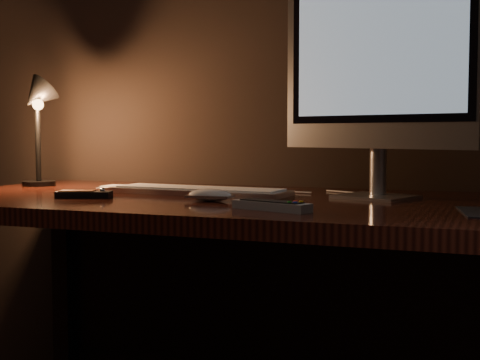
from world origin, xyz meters
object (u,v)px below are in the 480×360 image
(monitor, at_px, (377,64))
(mouse, at_px, (210,197))
(tv_remote, at_px, (271,205))
(keyboard, at_px, (199,191))
(desk_lamp, at_px, (37,111))
(desk, at_px, (249,245))
(media_remote, at_px, (84,194))

(monitor, xyz_separation_m, mouse, (-0.35, -0.20, -0.31))
(monitor, distance_m, tv_remote, 0.48)
(mouse, xyz_separation_m, tv_remote, (0.19, -0.12, -0.00))
(monitor, bearing_deg, mouse, -128.19)
(keyboard, bearing_deg, desk_lamp, 179.33)
(monitor, height_order, tv_remote, monitor)
(desk, bearing_deg, desk_lamp, 177.17)
(monitor, height_order, desk_lamp, monitor)
(tv_remote, relative_size, desk_lamp, 0.55)
(mouse, distance_m, tv_remote, 0.23)
(mouse, xyz_separation_m, desk_lamp, (-0.64, 0.20, 0.21))
(mouse, height_order, media_remote, media_remote)
(monitor, bearing_deg, desk_lamp, -158.66)
(desk, relative_size, desk_lamp, 4.86)
(media_remote, bearing_deg, monitor, 1.18)
(mouse, bearing_deg, tv_remote, -35.08)
(desk, xyz_separation_m, desk_lamp, (-0.68, 0.03, 0.35))
(keyboard, distance_m, desk_lamp, 0.58)
(keyboard, distance_m, media_remote, 0.29)
(monitor, relative_size, desk_lamp, 1.66)
(keyboard, height_order, desk_lamp, desk_lamp)
(keyboard, height_order, tv_remote, tv_remote)
(keyboard, xyz_separation_m, media_remote, (-0.22, -0.19, 0.00))
(tv_remote, bearing_deg, media_remote, -171.77)
(mouse, height_order, tv_remote, tv_remote)
(desk, distance_m, mouse, 0.22)
(monitor, relative_size, tv_remote, 3.03)
(mouse, relative_size, tv_remote, 0.58)
(tv_remote, height_order, desk_lamp, desk_lamp)
(monitor, bearing_deg, tv_remote, -94.12)
(desk, relative_size, media_remote, 11.35)
(desk, xyz_separation_m, media_remote, (-0.36, -0.20, 0.14))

